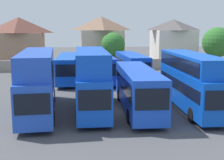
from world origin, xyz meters
The scene contains 14 objects.
ground centered at (0.00, 18.00, 0.00)m, with size 140.00×140.00×0.00m, color #4C4C4F.
depot_boundary_wall centered at (0.00, 24.80, 0.90)m, with size 56.00×0.50×1.80m, color gray.
bus_1 centered at (-6.31, 0.42, 2.80)m, with size 3.21×11.97×4.97m.
bus_2 centered at (-2.00, 0.33, 2.84)m, with size 2.62×10.64×5.04m.
bus_3 centered at (1.81, 0.18, 1.99)m, with size 2.96×11.86×3.49m.
bus_4 centered at (6.35, 0.09, 2.65)m, with size 2.89×11.85×4.68m.
bus_5 centered at (-4.24, 15.13, 1.92)m, with size 2.77×11.91×3.35m.
bus_6 centered at (-0.06, 14.61, 1.92)m, with size 3.17×11.07×3.36m.
bus_7 centered at (3.87, 14.45, 1.99)m, with size 2.81×10.99×3.50m.
house_terrace_left centered at (-13.54, 33.87, 4.48)m, with size 8.93×6.80×8.76m.
house_terrace_centre centered at (1.48, 32.58, 4.54)m, with size 7.90×7.84×8.90m.
house_terrace_right centered at (15.16, 32.68, 4.30)m, with size 7.71×7.58×8.44m.
tree_left_of_lot centered at (2.98, 27.30, 4.00)m, with size 4.11×4.11×6.08m.
tree_right_of_lot centered at (19.29, 22.80, 4.54)m, with size 4.82×4.82×6.97m.
Camera 1 is at (-3.17, -24.29, 6.79)m, focal length 49.13 mm.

